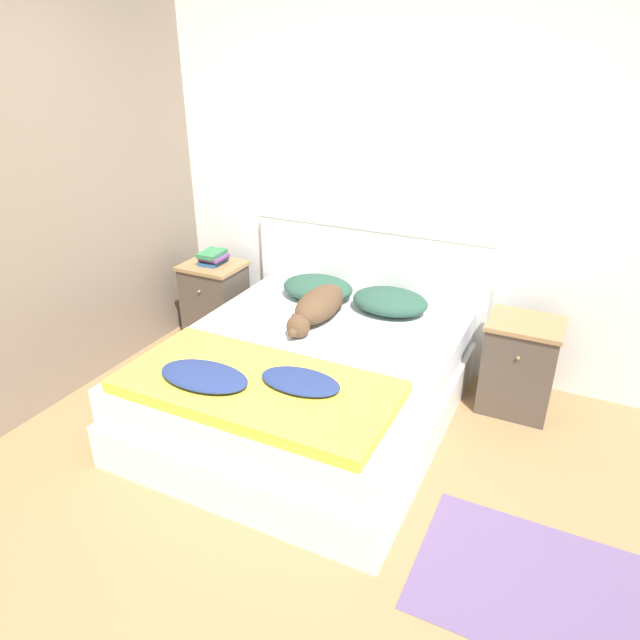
# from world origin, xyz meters

# --- Properties ---
(ground_plane) EXTENTS (16.00, 16.00, 0.00)m
(ground_plane) POSITION_xyz_m (0.00, 0.00, 0.00)
(ground_plane) COLOR #997047
(wall_back) EXTENTS (9.00, 0.06, 2.55)m
(wall_back) POSITION_xyz_m (0.00, 2.13, 1.27)
(wall_back) COLOR white
(wall_back) RESTS_ON ground_plane
(wall_side_left) EXTENTS (0.06, 3.10, 2.55)m
(wall_side_left) POSITION_xyz_m (-1.55, 1.05, 1.27)
(wall_side_left) COLOR gray
(wall_side_left) RESTS_ON ground_plane
(bed) EXTENTS (1.67, 1.90, 0.49)m
(bed) POSITION_xyz_m (0.02, 1.08, 0.24)
(bed) COLOR white
(bed) RESTS_ON ground_plane
(headboard) EXTENTS (1.75, 0.06, 0.99)m
(headboard) POSITION_xyz_m (0.02, 2.06, 0.52)
(headboard) COLOR white
(headboard) RESTS_ON ground_plane
(nightstand_left) EXTENTS (0.44, 0.39, 0.61)m
(nightstand_left) POSITION_xyz_m (-1.13, 1.76, 0.31)
(nightstand_left) COLOR #4C4238
(nightstand_left) RESTS_ON ground_plane
(nightstand_right) EXTENTS (0.44, 0.39, 0.61)m
(nightstand_right) POSITION_xyz_m (1.17, 1.76, 0.31)
(nightstand_right) COLOR #4C4238
(nightstand_right) RESTS_ON ground_plane
(pillow_left) EXTENTS (0.52, 0.39, 0.15)m
(pillow_left) POSITION_xyz_m (-0.25, 1.79, 0.56)
(pillow_left) COLOR #284C3D
(pillow_left) RESTS_ON bed
(pillow_right) EXTENTS (0.52, 0.39, 0.15)m
(pillow_right) POSITION_xyz_m (0.29, 1.79, 0.56)
(pillow_right) COLOR #284C3D
(pillow_right) RESTS_ON bed
(quilt) EXTENTS (1.44, 0.71, 0.12)m
(quilt) POSITION_xyz_m (0.01, 0.53, 0.53)
(quilt) COLOR yellow
(quilt) RESTS_ON bed
(dog) EXTENTS (0.24, 0.75, 0.20)m
(dog) POSITION_xyz_m (-0.09, 1.46, 0.59)
(dog) COLOR brown
(dog) RESTS_ON bed
(book_stack) EXTENTS (0.18, 0.22, 0.10)m
(book_stack) POSITION_xyz_m (-1.13, 1.78, 0.66)
(book_stack) COLOR #285689
(book_stack) RESTS_ON nightstand_left
(rug) EXTENTS (1.06, 0.75, 0.00)m
(rug) POSITION_xyz_m (1.51, 0.40, 0.00)
(rug) COLOR #604C75
(rug) RESTS_ON ground_plane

